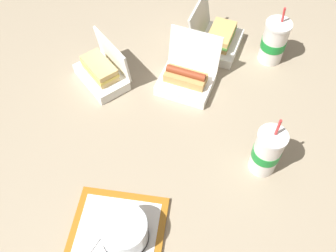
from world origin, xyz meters
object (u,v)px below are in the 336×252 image
Objects in this scene: soda_cup_front at (274,42)px; soda_cup_left at (267,152)px; cake_container at (124,231)px; clamshell_hotdog_center at (186,78)px; clamshell_sandwich_left at (102,72)px; clamshell_sandwich_back at (218,39)px.

soda_cup_front is 0.48m from soda_cup_left.
clamshell_hotdog_center is at bearing -14.41° from cake_container.
clamshell_sandwich_left is at bearing 59.24° from soda_cup_left.
clamshell_sandwich_back is 1.03× the size of soda_cup_left.
clamshell_hotdog_center reaches higher than cake_container.
soda_cup_left is at bearing 171.82° from soda_cup_front.
soda_cup_front is 0.99× the size of soda_cup_left.
clamshell_sandwich_back is (0.78, -0.26, -0.01)m from cake_container.
clamshell_sandwich_back is at bearing -18.51° from cake_container.
cake_container is 0.59m from clamshell_hotdog_center.
clamshell_hotdog_center reaches higher than clamshell_sandwich_back.
clamshell_sandwich_back is at bearing 77.16° from soda_cup_front.
cake_container is at bearing 165.59° from clamshell_hotdog_center.
clamshell_hotdog_center is 1.01× the size of soda_cup_front.
clamshell_hotdog_center is (0.57, -0.15, -0.01)m from cake_container.
soda_cup_front is at bearing -62.91° from clamshell_hotdog_center.
cake_container is 0.47m from soda_cup_left.
clamshell_hotdog_center is at bearing 117.09° from soda_cup_front.
soda_cup_front is at bearing -8.18° from soda_cup_left.
soda_cup_left is (-0.33, -0.55, 0.04)m from clamshell_sandwich_left.
clamshell_hotdog_center is at bearing 37.69° from soda_cup_left.
soda_cup_front reaches higher than clamshell_sandwich_back.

